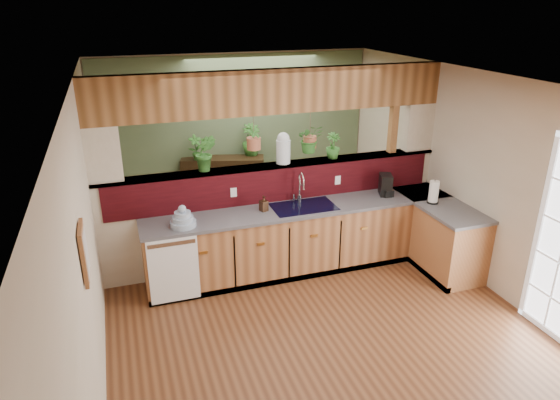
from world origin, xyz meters
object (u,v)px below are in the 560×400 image
object	(u,v)px
soap_dispenser	(264,203)
shelving_console	(224,183)
faucet	(300,186)
paper_towel	(434,192)
coffee_maker	(386,186)
dish_stack	(183,220)
glass_jar	(283,148)

from	to	relation	value
soap_dispenser	shelving_console	xyz separation A→B (m)	(-0.03, 2.24, -0.50)
faucet	paper_towel	xyz separation A→B (m)	(1.64, -0.58, -0.08)
faucet	coffee_maker	distance (m)	1.21
soap_dispenser	paper_towel	size ratio (longest dim) A/B	0.62
coffee_maker	paper_towel	xyz separation A→B (m)	(0.44, -0.46, 0.01)
dish_stack	glass_jar	bearing A→B (deg)	18.81
paper_towel	glass_jar	world-z (taller)	glass_jar
glass_jar	shelving_console	size ratio (longest dim) A/B	0.30
dish_stack	paper_towel	world-z (taller)	paper_towel
dish_stack	glass_jar	distance (m)	1.61
faucet	soap_dispenser	world-z (taller)	faucet
coffee_maker	shelving_console	size ratio (longest dim) A/B	0.21
dish_stack	soap_dispenser	world-z (taller)	dish_stack
glass_jar	shelving_console	bearing A→B (deg)	102.10
soap_dispenser	paper_towel	distance (m)	2.22
faucet	shelving_console	bearing A→B (deg)	105.08
paper_towel	shelving_console	world-z (taller)	paper_towel
paper_towel	faucet	bearing A→B (deg)	160.54
soap_dispenser	paper_towel	world-z (taller)	paper_towel
dish_stack	glass_jar	size ratio (longest dim) A/B	0.75
coffee_maker	glass_jar	xyz separation A→B (m)	(-1.36, 0.33, 0.56)
faucet	glass_jar	distance (m)	0.54
coffee_maker	glass_jar	size ratio (longest dim) A/B	0.69
soap_dispenser	faucet	bearing A→B (deg)	13.04
soap_dispenser	glass_jar	size ratio (longest dim) A/B	0.48
dish_stack	soap_dispenser	distance (m)	1.04
faucet	soap_dispenser	bearing A→B (deg)	-166.96
faucet	soap_dispenser	size ratio (longest dim) A/B	2.10
coffee_maker	faucet	bearing A→B (deg)	-165.29
dish_stack	shelving_console	xyz separation A→B (m)	(1.00, 2.38, -0.48)
soap_dispenser	shelving_console	size ratio (longest dim) A/B	0.15
dish_stack	paper_towel	size ratio (longest dim) A/B	0.95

